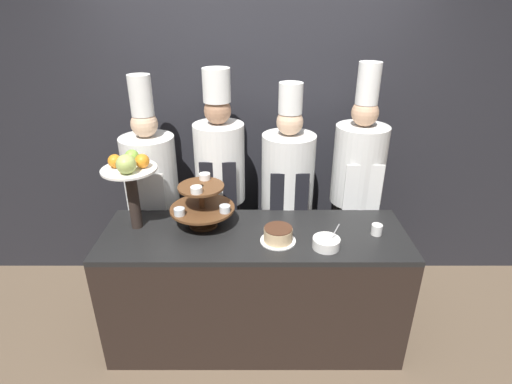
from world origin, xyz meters
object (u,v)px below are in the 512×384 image
Objects in this scene: tiered_stand at (204,203)px; fruit_pedestal at (132,174)px; chef_center_left at (222,181)px; chef_right at (358,184)px; cake_round at (280,235)px; serving_bowl_near at (328,243)px; chef_left at (154,190)px; chef_center_right at (289,191)px; cup_white at (378,230)px.

tiered_stand is 0.49m from fruit_pedestal.
chef_right is (1.03, -0.00, -0.02)m from chef_center_left.
serving_bowl_near reaches higher than cake_round.
chef_left is (-0.43, 0.40, -0.10)m from tiered_stand.
tiered_stand is at bearing 160.87° from serving_bowl_near.
serving_bowl_near is at bearing -74.07° from chef_center_right.
fruit_pedestal is 0.31× the size of chef_center_right.
chef_right is at bearing 92.35° from cup_white.
chef_center_right is at bearing -0.00° from chef_left.
chef_left is 0.53m from chef_center_left.
cake_round is at bearing -22.33° from tiered_stand.
serving_bowl_near is 0.70m from chef_center_right.
chef_center_left is (-0.70, 0.67, 0.11)m from serving_bowl_near.
cake_round is at bearing -56.08° from chef_center_left.
serving_bowl_near is (0.79, -0.27, -0.13)m from tiered_stand.
chef_left is at bearing 137.18° from tiered_stand.
serving_bowl_near is at bearing -43.99° from chef_center_left.
chef_center_left is at bearing 123.92° from cake_round.
serving_bowl_near reaches higher than cup_white.
serving_bowl_near is at bearing -19.13° from tiered_stand.
chef_right is at bearing 15.47° from fruit_pedestal.
fruit_pedestal is 2.41× the size of cake_round.
serving_bowl_near is 0.75m from chef_right.
cup_white is (0.64, 0.08, -0.01)m from cake_round.
cake_round is 0.12× the size of chef_left.
cup_white is at bearing -5.95° from tiered_stand.
serving_bowl_near is (-0.35, -0.15, -0.00)m from cup_white.
chef_right reaches higher than chef_center_right.
serving_bowl_near is at bearing -11.25° from fruit_pedestal.
fruit_pedestal is 1.29m from serving_bowl_near.
chef_left is 0.98× the size of chef_center_left.
chef_center_right is at bearing -0.01° from chef_center_left.
chef_left reaches higher than cup_white.
chef_right is (1.11, 0.40, -0.05)m from tiered_stand.
chef_right reaches higher than cake_round.
chef_center_left is (-0.41, 0.60, 0.10)m from cake_round.
cake_round is 0.65m from cup_white.
chef_center_left is at bearing 39.28° from fruit_pedestal.
tiered_stand reaches higher than cake_round.
tiered_stand is 0.24× the size of chef_center_right.
fruit_pedestal is 1.00m from cake_round.
serving_bowl_near is (0.29, -0.07, -0.01)m from cake_round.
chef_center_left reaches higher than chef_left.
chef_center_right is (1.02, -0.00, 0.00)m from chef_left.
chef_right is (0.62, 0.60, 0.07)m from cake_round.
chef_right reaches higher than tiered_stand.
chef_center_right is (0.59, 0.40, -0.10)m from tiered_stand.
cake_round is 0.30m from serving_bowl_near.
fruit_pedestal is at bearing -157.37° from chef_center_right.
chef_center_left is (0.52, 0.00, 0.08)m from chef_left.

